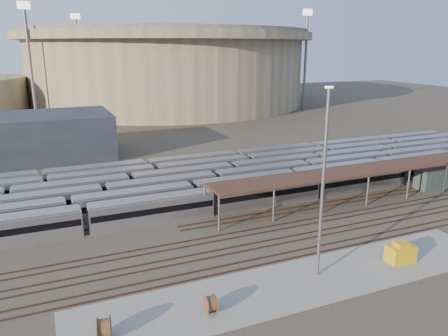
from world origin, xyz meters
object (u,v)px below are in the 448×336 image
at_px(teal_boxcar, 447,176).
at_px(yellow_equipment, 401,254).
at_px(cable_reel_west, 211,304).
at_px(cable_reel_east, 104,328).
at_px(yard_light_pole, 323,185).

distance_m(teal_boxcar, yellow_equipment, 36.30).
height_order(teal_boxcar, yellow_equipment, teal_boxcar).
relative_size(cable_reel_west, cable_reel_east, 0.90).
xyz_separation_m(cable_reel_east, yellow_equipment, (34.20, 0.59, 0.02)).
bearing_deg(yellow_equipment, cable_reel_west, -174.40).
bearing_deg(cable_reel_east, cable_reel_west, -0.20).
xyz_separation_m(teal_boxcar, yellow_equipment, (-30.50, -19.67, -0.48)).
height_order(teal_boxcar, yard_light_pole, yard_light_pole).
distance_m(teal_boxcar, cable_reel_west, 58.40).
distance_m(cable_reel_west, yard_light_pole, 16.67).
relative_size(yard_light_pole, yellow_equipment, 6.54).
relative_size(cable_reel_west, yard_light_pole, 0.08).
xyz_separation_m(teal_boxcar, yard_light_pole, (-41.25, -18.38, 8.98)).
bearing_deg(yard_light_pole, cable_reel_west, -171.92).
bearing_deg(cable_reel_east, teal_boxcar, 17.39).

